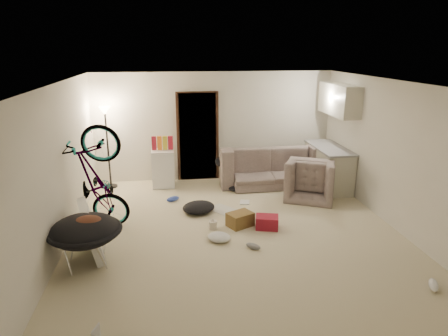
{
  "coord_description": "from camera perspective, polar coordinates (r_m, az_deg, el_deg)",
  "views": [
    {
      "loc": [
        -1.07,
        -6.11,
        3.03
      ],
      "look_at": [
        -0.12,
        0.6,
        0.96
      ],
      "focal_mm": 32.0,
      "sensor_mm": 36.0,
      "label": 1
    }
  ],
  "objects": [
    {
      "name": "floor",
      "position": [
        6.91,
        1.69,
        -9.16
      ],
      "size": [
        5.5,
        6.0,
        0.02
      ],
      "primitive_type": "cube",
      "color": "beige",
      "rests_on": "ground"
    },
    {
      "name": "ceiling",
      "position": [
        6.23,
        1.89,
        12.15
      ],
      "size": [
        5.5,
        6.0,
        0.02
      ],
      "primitive_type": "cube",
      "color": "white",
      "rests_on": "wall_back"
    },
    {
      "name": "wall_back",
      "position": [
        9.35,
        -1.37,
        5.97
      ],
      "size": [
        5.5,
        0.02,
        2.5
      ],
      "primitive_type": "cube",
      "color": "silver",
      "rests_on": "floor"
    },
    {
      "name": "wall_front",
      "position": [
        3.73,
        9.83,
        -11.79
      ],
      "size": [
        5.5,
        0.02,
        2.5
      ],
      "primitive_type": "cube",
      "color": "silver",
      "rests_on": "floor"
    },
    {
      "name": "wall_left",
      "position": [
        6.59,
        -22.61,
        -0.07
      ],
      "size": [
        0.02,
        6.0,
        2.5
      ],
      "primitive_type": "cube",
      "color": "silver",
      "rests_on": "floor"
    },
    {
      "name": "wall_right",
      "position": [
        7.43,
        23.27,
        1.68
      ],
      "size": [
        0.02,
        6.0,
        2.5
      ],
      "primitive_type": "cube",
      "color": "silver",
      "rests_on": "floor"
    },
    {
      "name": "doorway",
      "position": [
        9.32,
        -3.78,
        4.46
      ],
      "size": [
        0.85,
        0.1,
        2.04
      ],
      "primitive_type": "cube",
      "color": "black",
      "rests_on": "floor"
    },
    {
      "name": "door_trim",
      "position": [
        9.3,
        -3.76,
        4.42
      ],
      "size": [
        0.97,
        0.04,
        2.1
      ],
      "primitive_type": "cube",
      "color": "#321C11",
      "rests_on": "floor"
    },
    {
      "name": "floor_lamp",
      "position": [
        9.03,
        -16.46,
        5.25
      ],
      "size": [
        0.28,
        0.28,
        1.81
      ],
      "color": "black",
      "rests_on": "floor"
    },
    {
      "name": "kitchen_counter",
      "position": [
        9.21,
        14.63,
        0.04
      ],
      "size": [
        0.6,
        1.5,
        0.88
      ],
      "primitive_type": "cube",
      "color": "beige",
      "rests_on": "floor"
    },
    {
      "name": "counter_top",
      "position": [
        9.09,
        14.85,
        2.82
      ],
      "size": [
        0.64,
        1.54,
        0.04
      ],
      "primitive_type": "cube",
      "color": "gray",
      "rests_on": "kitchen_counter"
    },
    {
      "name": "kitchen_uppers",
      "position": [
        8.95,
        16.13,
        9.36
      ],
      "size": [
        0.38,
        1.4,
        0.65
      ],
      "primitive_type": "cube",
      "color": "beige",
      "rests_on": "wall_right"
    },
    {
      "name": "sofa",
      "position": [
        9.25,
        6.31,
        -0.12
      ],
      "size": [
        2.28,
        0.9,
        0.66
      ],
      "primitive_type": "imported",
      "rotation": [
        0.0,
        0.0,
        3.15
      ],
      "color": "#373E36",
      "rests_on": "floor"
    },
    {
      "name": "armchair",
      "position": [
        8.57,
        12.3,
        -1.95
      ],
      "size": [
        1.22,
        1.17,
        0.62
      ],
      "primitive_type": "imported",
      "rotation": [
        0.0,
        0.0,
        2.71
      ],
      "color": "#373E36",
      "rests_on": "floor"
    },
    {
      "name": "bicycle",
      "position": [
        7.13,
        -17.51,
        -4.66
      ],
      "size": [
        2.01,
        1.13,
        1.1
      ],
      "primitive_type": "imported",
      "rotation": [
        0.0,
        -0.17,
        1.4
      ],
      "color": "black",
      "rests_on": "floor"
    },
    {
      "name": "mini_fridge",
      "position": [
        9.05,
        -8.71,
        -0.04
      ],
      "size": [
        0.5,
        0.5,
        0.83
      ],
      "primitive_type": "cube",
      "rotation": [
        0.0,
        0.0,
        0.01
      ],
      "color": "white",
      "rests_on": "floor"
    },
    {
      "name": "snack_box_0",
      "position": [
        8.9,
        -9.97,
        3.51
      ],
      "size": [
        0.11,
        0.08,
        0.3
      ],
      "primitive_type": "cube",
      "rotation": [
        0.0,
        0.0,
        0.08
      ],
      "color": "maroon",
      "rests_on": "mini_fridge"
    },
    {
      "name": "snack_box_1",
      "position": [
        8.9,
        -9.2,
        3.54
      ],
      "size": [
        0.1,
        0.08,
        0.3
      ],
      "primitive_type": "cube",
      "rotation": [
        0.0,
        0.0,
        0.06
      ],
      "color": "orange",
      "rests_on": "mini_fridge"
    },
    {
      "name": "snack_box_2",
      "position": [
        8.9,
        -8.42,
        3.57
      ],
      "size": [
        0.1,
        0.07,
        0.3
      ],
      "primitive_type": "cube",
      "rotation": [
        0.0,
        0.0,
        -0.01
      ],
      "color": "gold",
      "rests_on": "mini_fridge"
    },
    {
      "name": "snack_box_3",
      "position": [
        8.9,
        -7.65,
        3.6
      ],
      "size": [
        0.11,
        0.09,
        0.3
      ],
      "primitive_type": "cube",
      "rotation": [
        0.0,
        0.0,
        -0.2
      ],
      "color": "maroon",
      "rests_on": "mini_fridge"
    },
    {
      "name": "saucer_chair",
      "position": [
        6.08,
        -19.17,
        -9.26
      ],
      "size": [
        1.04,
        1.04,
        0.74
      ],
      "color": "silver",
      "rests_on": "floor"
    },
    {
      "name": "hoodie",
      "position": [
        5.96,
        -18.94,
        -7.59
      ],
      "size": [
        0.52,
        0.45,
        0.22
      ],
      "primitive_type": "ellipsoid",
      "rotation": [
        0.0,
        0.0,
        0.1
      ],
      "color": "#512A1C",
      "rests_on": "saucer_chair"
    },
    {
      "name": "sofa_drape",
      "position": [
        9.01,
        0.49,
        0.9
      ],
      "size": [
        0.63,
        0.55,
        0.28
      ],
      "primitive_type": "ellipsoid",
      "rotation": [
        0.0,
        0.0,
        -0.18
      ],
      "color": "black",
      "rests_on": "sofa"
    },
    {
      "name": "tv_box",
      "position": [
        6.46,
        -18.49,
        -8.41
      ],
      "size": [
        0.55,
        1.12,
        0.73
      ],
      "primitive_type": "cube",
      "rotation": [
        0.0,
        -0.21,
        0.26
      ],
      "color": "silver",
      "rests_on": "floor"
    },
    {
      "name": "drink_case_a",
      "position": [
        7.07,
        2.32,
        -7.34
      ],
      "size": [
        0.52,
        0.47,
        0.24
      ],
      "primitive_type": "cube",
      "rotation": [
        0.0,
        0.0,
        0.47
      ],
      "color": "brown",
      "rests_on": "floor"
    },
    {
      "name": "drink_case_b",
      "position": [
        7.02,
        6.16,
        -7.7
      ],
      "size": [
        0.45,
        0.37,
        0.22
      ],
      "primitive_type": "cube",
      "rotation": [
        0.0,
        0.0,
        -0.26
      ],
      "color": "maroon",
      "rests_on": "floor"
    },
    {
      "name": "juicer",
      "position": [
        6.97,
        -1.57,
        -8.05
      ],
      "size": [
        0.14,
        0.14,
        0.21
      ],
      "color": "silver",
      "rests_on": "floor"
    },
    {
      "name": "newspaper",
      "position": [
        7.79,
        -0.28,
        -5.92
      ],
      "size": [
        0.61,
        0.63,
        0.01
      ],
      "primitive_type": "cube",
      "rotation": [
        0.0,
        0.0,
        0.67
      ],
      "color": "beige",
      "rests_on": "floor"
    },
    {
      "name": "book_blue",
      "position": [
        7.6,
        2.94,
        -6.45
      ],
      "size": [
        0.39,
        0.4,
        0.03
      ],
      "primitive_type": "cube",
      "rotation": [
        0.0,
        0.0,
        0.7
      ],
      "color": "#324CB7",
      "rests_on": "floor"
    },
    {
      "name": "book_white",
      "position": [
        8.11,
        2.99,
        -4.92
      ],
      "size": [
        0.24,
        0.28,
        0.02
      ],
      "primitive_type": "cube",
      "rotation": [
        0.0,
        0.0,
        -0.24
      ],
      "color": "silver",
      "rests_on": "floor"
    },
    {
      "name": "shoe_0",
      "position": [
        8.23,
        -7.31,
        -4.4
      ],
      "size": [
        0.3,
        0.23,
        0.1
      ],
      "primitive_type": "ellipsoid",
      "rotation": [
        0.0,
        0.0,
        0.48
      ],
      "color": "#324CB7",
      "rests_on": "floor"
    },
    {
      "name": "shoe_3",
      "position": [
        6.36,
        4.2,
        -11.09
      ],
      "size": [
        0.26,
        0.24,
        0.09
      ],
      "primitive_type": "ellipsoid",
      "rotation": [
        0.0,
        0.0,
        -0.73
      ],
      "color": "slate",
      "rests_on": "floor"
    },
    {
      "name": "shoe_4",
      "position": [
        6.07,
        27.74,
        -14.57
      ],
      "size": [
        0.24,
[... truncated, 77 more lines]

